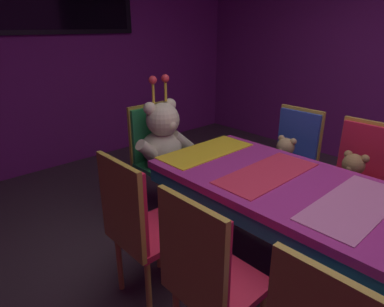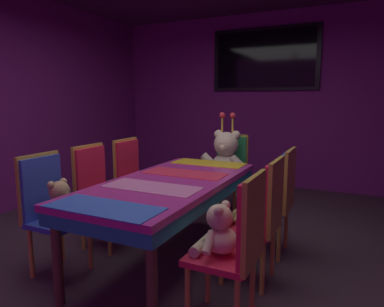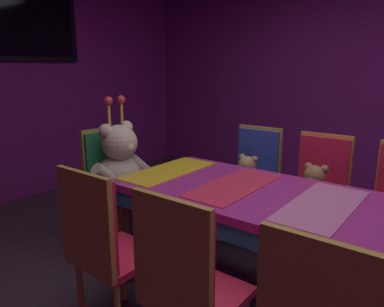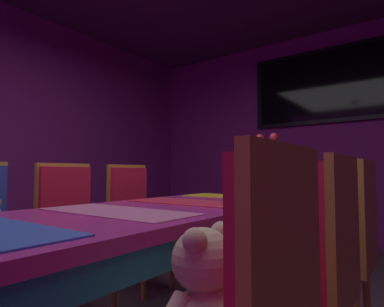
{
  "view_description": "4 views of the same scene",
  "coord_description": "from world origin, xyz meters",
  "px_view_note": "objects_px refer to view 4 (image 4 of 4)",
  "views": [
    {
      "loc": [
        -1.73,
        -0.85,
        1.65
      ],
      "look_at": [
        -0.21,
        0.79,
        0.79
      ],
      "focal_mm": 31.24,
      "sensor_mm": 36.0,
      "label": 1
    },
    {
      "loc": [
        1.42,
        -2.52,
        1.42
      ],
      "look_at": [
        -0.1,
        0.64,
        0.87
      ],
      "focal_mm": 32.46,
      "sensor_mm": 36.0,
      "label": 2
    },
    {
      "loc": [
        -1.92,
        -0.86,
        1.48
      ],
      "look_at": [
        0.17,
        0.76,
        0.85
      ],
      "focal_mm": 33.7,
      "sensor_mm": 36.0,
      "label": 3
    },
    {
      "loc": [
        1.16,
        -1.28,
        0.92
      ],
      "look_at": [
        -0.24,
        0.63,
        1.06
      ],
      "focal_mm": 30.36,
      "sensor_mm": 36.0,
      "label": 4
    }
  ],
  "objects_px": {
    "chair_right_2": "(352,235)",
    "throne_chair": "(273,208)",
    "banquet_table": "(158,224)",
    "chair_left_1": "(69,220)",
    "chair_right_1": "(322,260)",
    "king_teddy_bear": "(265,196)",
    "teddy_right_2": "(322,233)",
    "teddy_right_0": "(201,299)",
    "wall_tv": "(317,87)",
    "chair_left_2": "(133,212)",
    "teddy_right_1": "(284,254)"
  },
  "relations": [
    {
      "from": "banquet_table",
      "to": "chair_right_1",
      "type": "xyz_separation_m",
      "value": [
        0.83,
        -0.0,
        -0.06
      ]
    },
    {
      "from": "wall_tv",
      "to": "chair_left_2",
      "type": "bearing_deg",
      "value": -108.47
    },
    {
      "from": "king_teddy_bear",
      "to": "banquet_table",
      "type": "bearing_deg",
      "value": -0.0
    },
    {
      "from": "chair_left_2",
      "to": "banquet_table",
      "type": "bearing_deg",
      "value": -36.31
    },
    {
      "from": "chair_right_2",
      "to": "teddy_right_2",
      "type": "relative_size",
      "value": 3.01
    },
    {
      "from": "throne_chair",
      "to": "chair_right_1",
      "type": "bearing_deg",
      "value": 28.08
    },
    {
      "from": "chair_left_2",
      "to": "chair_right_1",
      "type": "height_order",
      "value": "same"
    },
    {
      "from": "chair_left_1",
      "to": "chair_right_2",
      "type": "distance_m",
      "value": 1.75
    },
    {
      "from": "chair_left_1",
      "to": "teddy_right_2",
      "type": "height_order",
      "value": "chair_left_1"
    },
    {
      "from": "banquet_table",
      "to": "chair_left_2",
      "type": "relative_size",
      "value": 2.05
    },
    {
      "from": "chair_left_1",
      "to": "teddy_right_0",
      "type": "bearing_deg",
      "value": -21.96
    },
    {
      "from": "banquet_table",
      "to": "wall_tv",
      "type": "relative_size",
      "value": 1.19
    },
    {
      "from": "teddy_right_0",
      "to": "teddy_right_1",
      "type": "bearing_deg",
      "value": -90.2
    },
    {
      "from": "teddy_right_1",
      "to": "chair_left_1",
      "type": "bearing_deg",
      "value": -1.28
    },
    {
      "from": "throne_chair",
      "to": "wall_tv",
      "type": "bearing_deg",
      "value": 180.0
    },
    {
      "from": "chair_left_1",
      "to": "chair_left_2",
      "type": "bearing_deg",
      "value": 89.02
    },
    {
      "from": "chair_right_1",
      "to": "king_teddy_bear",
      "type": "height_order",
      "value": "king_teddy_bear"
    },
    {
      "from": "chair_right_2",
      "to": "throne_chair",
      "type": "height_order",
      "value": "same"
    },
    {
      "from": "teddy_right_2",
      "to": "throne_chair",
      "type": "distance_m",
      "value": 1.18
    },
    {
      "from": "banquet_table",
      "to": "teddy_right_1",
      "type": "xyz_separation_m",
      "value": [
        0.68,
        -0.0,
        -0.05
      ]
    },
    {
      "from": "chair_left_1",
      "to": "chair_left_2",
      "type": "distance_m",
      "value": 0.58
    },
    {
      "from": "chair_left_1",
      "to": "teddy_right_0",
      "type": "distance_m",
      "value": 1.64
    },
    {
      "from": "chair_left_1",
      "to": "chair_right_2",
      "type": "height_order",
      "value": "same"
    },
    {
      "from": "chair_left_2",
      "to": "chair_left_1",
      "type": "bearing_deg",
      "value": -90.98
    },
    {
      "from": "chair_left_1",
      "to": "wall_tv",
      "type": "height_order",
      "value": "wall_tv"
    },
    {
      "from": "teddy_right_1",
      "to": "king_teddy_bear",
      "type": "relative_size",
      "value": 0.43
    },
    {
      "from": "chair_right_2",
      "to": "throne_chair",
      "type": "bearing_deg",
      "value": -49.67
    },
    {
      "from": "chair_left_1",
      "to": "chair_right_1",
      "type": "relative_size",
      "value": 1.0
    },
    {
      "from": "teddy_right_0",
      "to": "chair_right_1",
      "type": "height_order",
      "value": "chair_right_1"
    },
    {
      "from": "chair_left_1",
      "to": "wall_tv",
      "type": "xyz_separation_m",
      "value": [
        0.84,
        3.08,
        1.45
      ]
    },
    {
      "from": "chair_left_1",
      "to": "chair_right_1",
      "type": "height_order",
      "value": "same"
    },
    {
      "from": "wall_tv",
      "to": "king_teddy_bear",
      "type": "bearing_deg",
      "value": -90.0
    },
    {
      "from": "chair_left_1",
      "to": "teddy_right_2",
      "type": "distance_m",
      "value": 1.62
    },
    {
      "from": "banquet_table",
      "to": "chair_left_1",
      "type": "relative_size",
      "value": 2.05
    },
    {
      "from": "chair_right_2",
      "to": "king_teddy_bear",
      "type": "xyz_separation_m",
      "value": [
        -0.82,
        0.81,
        0.12
      ]
    },
    {
      "from": "chair_right_2",
      "to": "teddy_right_2",
      "type": "distance_m",
      "value": 0.15
    },
    {
      "from": "chair_right_2",
      "to": "king_teddy_bear",
      "type": "relative_size",
      "value": 1.22
    },
    {
      "from": "banquet_table",
      "to": "teddy_right_0",
      "type": "xyz_separation_m",
      "value": [
        0.68,
        -0.58,
        -0.05
      ]
    },
    {
      "from": "throne_chair",
      "to": "chair_left_1",
      "type": "bearing_deg",
      "value": -29.11
    },
    {
      "from": "chair_right_1",
      "to": "chair_right_2",
      "type": "distance_m",
      "value": 0.58
    },
    {
      "from": "banquet_table",
      "to": "teddy_right_0",
      "type": "relative_size",
      "value": 5.78
    },
    {
      "from": "chair_right_2",
      "to": "chair_left_1",
      "type": "bearing_deg",
      "value": 18.05
    },
    {
      "from": "chair_right_1",
      "to": "teddy_right_1",
      "type": "height_order",
      "value": "chair_right_1"
    },
    {
      "from": "teddy_right_1",
      "to": "throne_chair",
      "type": "height_order",
      "value": "throne_chair"
    },
    {
      "from": "teddy_right_0",
      "to": "chair_right_2",
      "type": "xyz_separation_m",
      "value": [
        0.15,
        1.16,
        -0.0
      ]
    },
    {
      "from": "teddy_right_1",
      "to": "banquet_table",
      "type": "bearing_deg",
      "value": -0.38
    },
    {
      "from": "teddy_right_0",
      "to": "teddy_right_2",
      "type": "xyz_separation_m",
      "value": [
        0.0,
        1.16,
        -0.01
      ]
    },
    {
      "from": "chair_left_2",
      "to": "king_teddy_bear",
      "type": "height_order",
      "value": "king_teddy_bear"
    },
    {
      "from": "wall_tv",
      "to": "teddy_right_2",
      "type": "bearing_deg",
      "value": -75.01
    },
    {
      "from": "chair_left_1",
      "to": "banquet_table",
      "type": "bearing_deg",
      "value": -2.0
    }
  ]
}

